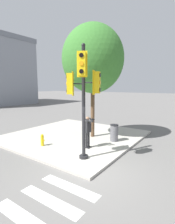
{
  "coord_description": "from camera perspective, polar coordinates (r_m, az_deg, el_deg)",
  "views": [
    {
      "loc": [
        -5.34,
        -3.75,
        3.4
      ],
      "look_at": [
        1.62,
        1.08,
        2.12
      ],
      "focal_mm": 28.0,
      "sensor_mm": 36.0,
      "label": 1
    }
  ],
  "objects": [
    {
      "name": "street_tree",
      "position": [
        11.17,
        1.75,
        16.83
      ],
      "size": [
        3.78,
        3.78,
        6.97
      ],
      "color": "brown",
      "rests_on": "sidewalk_corner"
    },
    {
      "name": "fire_hydrant",
      "position": [
        10.04,
        -14.54,
        -8.82
      ],
      "size": [
        0.17,
        0.23,
        0.65
      ],
      "color": "yellow",
      "rests_on": "sidewalk_corner"
    },
    {
      "name": "traffic_signal_pole",
      "position": [
        7.45,
        -1.44,
        7.31
      ],
      "size": [
        1.07,
        1.41,
        5.03
      ],
      "color": "black",
      "rests_on": "sidewalk_corner"
    },
    {
      "name": "ground_plane",
      "position": [
        7.35,
        -0.29,
        -18.93
      ],
      "size": [
        160.0,
        160.0,
        0.0
      ],
      "primitive_type": "plane",
      "color": "slate"
    },
    {
      "name": "sidewalk_corner",
      "position": [
        11.91,
        -4.43,
        -7.72
      ],
      "size": [
        8.0,
        8.0,
        0.12
      ],
      "color": "#ADA89E",
      "rests_on": "ground_plane"
    },
    {
      "name": "person_photographer",
      "position": [
        9.23,
        0.11,
        -5.63
      ],
      "size": [
        0.5,
        0.53,
        1.68
      ],
      "color": "black",
      "rests_on": "sidewalk_corner"
    },
    {
      "name": "trash_bin",
      "position": [
        10.57,
        8.7,
        -6.73
      ],
      "size": [
        0.49,
        0.49,
        1.0
      ],
      "color": "#5B5B60",
      "rests_on": "sidewalk_corner"
    }
  ]
}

